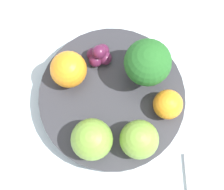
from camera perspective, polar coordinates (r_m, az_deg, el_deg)
ground_plane at (r=0.55m, az=0.00°, el=-1.46°), size 6.00×6.00×0.00m
table_surface at (r=0.54m, az=0.00°, el=-1.24°), size 1.20×1.20×0.02m
bowl at (r=0.52m, az=0.00°, el=-0.65°), size 0.20×0.20×0.03m
broccoli at (r=0.47m, az=5.45°, el=4.91°), size 0.06×0.06×0.08m
apple_red at (r=0.47m, az=-3.10°, el=-6.77°), size 0.05×0.05×0.05m
apple_green at (r=0.47m, az=4.17°, el=-6.77°), size 0.05×0.05×0.05m
orange_front at (r=0.49m, az=-6.91°, el=3.46°), size 0.05×0.05×0.05m
orange_back at (r=0.49m, az=8.51°, el=-1.43°), size 0.04×0.04×0.04m
grape_cluster at (r=0.51m, az=-1.97°, el=6.10°), size 0.04×0.04×0.03m
spoon at (r=0.53m, az=12.02°, el=-12.05°), size 0.06×0.05×0.01m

